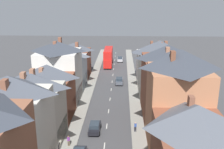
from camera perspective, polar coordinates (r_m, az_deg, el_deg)
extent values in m
cube|color=gray|center=(57.35, -5.46, -4.50)|extent=(2.20, 104.00, 0.14)
cube|color=gray|center=(56.93, 4.81, -4.65)|extent=(2.20, 104.00, 0.14)
cube|color=silver|center=(38.97, -1.67, -15.27)|extent=(0.14, 1.80, 0.01)
cube|color=silver|center=(44.17, -1.15, -11.19)|extent=(0.14, 1.80, 0.01)
cube|color=silver|center=(49.56, -0.75, -7.98)|extent=(0.14, 1.80, 0.01)
cube|color=silver|center=(55.08, -0.44, -5.40)|extent=(0.14, 1.80, 0.01)
cube|color=silver|center=(60.68, -0.18, -3.30)|extent=(0.14, 1.80, 0.01)
cube|color=silver|center=(66.36, 0.03, -1.55)|extent=(0.14, 1.80, 0.01)
cube|color=silver|center=(72.09, 0.21, -0.08)|extent=(0.14, 1.80, 0.01)
cube|color=silver|center=(77.85, 0.36, 1.17)|extent=(0.14, 1.80, 0.01)
cube|color=silver|center=(83.66, 0.49, 2.25)|extent=(0.14, 1.80, 0.01)
cube|color=silver|center=(89.48, 0.60, 3.18)|extent=(0.14, 1.80, 0.01)
cube|color=silver|center=(95.33, 0.70, 4.01)|extent=(0.14, 1.80, 0.01)
cube|color=silver|center=(101.20, 0.79, 4.74)|extent=(0.14, 1.80, 0.01)
cube|color=beige|center=(33.58, -20.53, -12.04)|extent=(8.00, 7.41, 10.11)
pyramid|color=#474C56|center=(31.25, -21.64, -2.09)|extent=(8.00, 7.41, 2.12)
cube|color=brown|center=(29.56, -22.34, -2.05)|extent=(0.60, 0.90, 1.12)
cube|color=#BCB7A8|center=(40.01, -16.50, -8.39)|extent=(8.00, 7.05, 8.29)
cube|color=#1E5133|center=(40.08, -10.74, -11.98)|extent=(0.12, 6.49, 3.20)
pyramid|color=#474C56|center=(38.18, -17.13, -1.28)|extent=(8.00, 7.05, 2.10)
cube|color=#99664C|center=(37.50, -18.78, -0.59)|extent=(0.60, 0.90, 1.45)
cube|color=#99664C|center=(39.12, -16.95, 0.21)|extent=(0.60, 0.90, 1.38)
cube|color=brown|center=(46.85, -13.57, -5.01)|extent=(8.00, 8.18, 7.44)
cube|color=maroon|center=(46.77, -8.71, -7.58)|extent=(0.12, 7.53, 3.20)
pyramid|color=#474C56|center=(45.34, -13.98, 0.73)|extent=(8.00, 8.18, 2.29)
cube|color=#99664C|center=(44.24, -15.16, 0.86)|extent=(0.60, 0.90, 0.90)
cube|color=silver|center=(54.06, -11.35, -0.35)|extent=(8.00, 8.60, 10.36)
cube|color=maroon|center=(54.42, -7.09, -4.01)|extent=(0.12, 7.91, 3.20)
pyramid|color=#383D47|center=(52.66, -11.72, 6.05)|extent=(8.00, 8.60, 1.89)
cube|color=brown|center=(53.57, -11.26, 7.11)|extent=(0.60, 0.90, 1.59)
cube|color=brown|center=(52.32, -12.33, 6.51)|extent=(0.60, 0.90, 1.01)
cube|color=#ADB2B7|center=(62.29, -9.54, 0.53)|extent=(8.00, 8.09, 7.35)
cube|color=navy|center=(62.21, -5.89, -1.34)|extent=(0.12, 7.44, 3.20)
pyramid|color=#565B66|center=(61.21, -9.74, 4.68)|extent=(8.00, 8.09, 1.86)
cube|color=brown|center=(61.56, -9.47, 5.50)|extent=(0.60, 0.90, 1.56)
cube|color=brown|center=(58.75, -8.98, 4.94)|extent=(0.60, 0.90, 1.43)
cube|color=brown|center=(70.17, -8.21, 2.35)|extent=(8.00, 8.52, 7.26)
cube|color=navy|center=(70.09, -4.97, 0.73)|extent=(0.12, 7.83, 3.20)
pyramid|color=#474C56|center=(69.21, -8.36, 6.03)|extent=(8.00, 8.52, 1.88)
cube|color=brown|center=(66.85, -7.73, 6.34)|extent=(0.60, 0.90, 1.49)
cube|color=brown|center=(66.88, -7.62, 6.36)|extent=(0.60, 0.90, 1.53)
pyramid|color=#565B66|center=(28.50, 18.17, -8.89)|extent=(8.00, 11.03, 2.71)
cube|color=brown|center=(29.84, 16.81, -5.95)|extent=(0.60, 0.90, 1.58)
cube|color=#B2704C|center=(38.16, 13.97, -6.98)|extent=(8.00, 8.05, 11.26)
cube|color=olive|center=(39.32, 7.79, -12.43)|extent=(0.12, 7.41, 3.20)
pyramid|color=#383D47|center=(36.03, 14.72, 3.26)|extent=(8.00, 8.05, 2.68)
cube|color=brown|center=(34.69, 13.08, 3.97)|extent=(0.60, 0.90, 1.29)
cube|color=brown|center=(47.19, 11.64, -2.81)|extent=(8.00, 11.31, 10.42)
cube|color=maroon|center=(47.99, 6.71, -6.86)|extent=(0.12, 10.40, 3.20)
pyramid|color=#383D47|center=(45.52, 12.10, 4.85)|extent=(8.00, 11.31, 2.43)
cube|color=#99664C|center=(43.63, 12.00, 5.13)|extent=(0.60, 0.90, 1.13)
cube|color=#BCB7A8|center=(56.72, 10.03, -0.07)|extent=(8.00, 8.56, 9.24)
cube|color=navy|center=(57.23, 5.97, -2.93)|extent=(0.12, 7.87, 3.20)
pyramid|color=#474C56|center=(55.34, 10.34, 5.91)|extent=(8.00, 8.56, 2.78)
cube|color=brown|center=(55.19, 10.55, 6.46)|extent=(0.60, 0.90, 1.11)
cube|color=brown|center=(57.45, 11.66, 6.69)|extent=(0.60, 0.90, 0.94)
cube|color=silver|center=(65.04, 9.03, 1.41)|extent=(8.00, 8.45, 7.72)
cube|color=navy|center=(65.30, 5.51, -0.46)|extent=(0.12, 7.77, 3.20)
pyramid|color=#474C56|center=(63.93, 9.23, 5.81)|extent=(8.00, 8.45, 2.45)
cube|color=brown|center=(64.72, 10.30, 6.56)|extent=(0.60, 0.90, 1.50)
cube|color=brown|center=(65.73, 8.64, 6.68)|extent=(0.60, 0.90, 1.25)
cube|color=red|center=(81.80, -0.80, 3.10)|extent=(2.44, 10.80, 2.50)
cube|color=red|center=(81.28, -0.81, 4.75)|extent=(2.44, 10.58, 2.30)
cube|color=red|center=(81.05, -0.81, 5.58)|extent=(2.39, 10.37, 0.10)
cube|color=#28333D|center=(86.97, -0.62, 4.04)|extent=(2.20, 0.10, 1.20)
cube|color=#28333D|center=(86.50, -0.63, 5.53)|extent=(2.20, 0.10, 1.10)
cube|color=#28333D|center=(81.81, -1.64, 3.28)|extent=(0.06, 9.18, 0.90)
cube|color=#28333D|center=(81.33, -1.65, 4.82)|extent=(0.06, 9.18, 0.90)
cube|color=yellow|center=(86.36, -0.63, 6.05)|extent=(1.34, 0.08, 0.32)
cylinder|color=black|center=(85.39, -1.50, 2.88)|extent=(0.30, 1.00, 1.00)
cylinder|color=black|center=(85.27, 0.14, 2.86)|extent=(0.30, 1.00, 1.00)
cylinder|color=black|center=(79.27, -1.79, 1.81)|extent=(0.30, 1.00, 1.00)
cylinder|color=black|center=(79.14, -0.03, 1.79)|extent=(0.30, 1.00, 1.00)
cube|color=black|center=(42.38, -3.78, -11.51)|extent=(1.70, 4.03, 0.66)
cube|color=#28333D|center=(41.91, -3.82, -10.88)|extent=(1.46, 2.02, 0.60)
cylinder|color=black|center=(43.73, -4.73, -11.10)|extent=(0.20, 0.62, 0.62)
cylinder|color=black|center=(43.57, -2.47, -11.16)|extent=(0.20, 0.62, 0.62)
cylinder|color=black|center=(41.54, -5.14, -12.68)|extent=(0.20, 0.62, 0.62)
cylinder|color=black|center=(41.37, -2.75, -12.76)|extent=(0.20, 0.62, 0.62)
cube|color=#B7BABF|center=(87.28, 1.75, 3.29)|extent=(1.70, 4.06, 0.72)
cube|color=#28333D|center=(86.94, 1.75, 3.68)|extent=(1.46, 2.03, 0.60)
cylinder|color=black|center=(88.60, 1.20, 3.25)|extent=(0.20, 0.62, 0.62)
cylinder|color=black|center=(88.59, 2.31, 3.24)|extent=(0.20, 0.62, 0.62)
cylinder|color=black|center=(86.15, 1.17, 2.87)|extent=(0.20, 0.62, 0.62)
cylinder|color=black|center=(86.14, 2.31, 2.86)|extent=(0.20, 0.62, 0.62)
cube|color=#4C515B|center=(64.53, 1.57, -1.49)|extent=(1.70, 4.17, 0.67)
cube|color=#28333D|center=(64.14, 1.58, -1.00)|extent=(1.46, 2.09, 0.60)
cylinder|color=black|center=(65.88, 0.84, -1.41)|extent=(0.20, 0.62, 0.62)
cylinder|color=black|center=(65.87, 2.32, -1.43)|extent=(0.20, 0.62, 0.62)
cylinder|color=black|center=(63.42, 0.79, -2.12)|extent=(0.20, 0.62, 0.62)
cylinder|color=black|center=(63.41, 2.33, -2.14)|extent=(0.20, 0.62, 0.62)
cylinder|color=brown|center=(38.99, -9.54, -14.53)|extent=(0.14, 0.14, 0.84)
cylinder|color=brown|center=(38.96, -9.27, -14.55)|extent=(0.14, 0.14, 0.84)
cube|color=#723384|center=(38.63, -9.45, -13.66)|extent=(0.36, 0.22, 0.54)
sphere|color=#9E7051|center=(38.44, -9.48, -13.16)|extent=(0.22, 0.22, 0.22)
cylinder|color=#23232D|center=(42.26, 4.98, -11.76)|extent=(0.14, 0.14, 0.84)
cylinder|color=#23232D|center=(42.27, 5.23, -11.76)|extent=(0.14, 0.14, 0.84)
cube|color=#2D4C9E|center=(41.94, 5.13, -10.93)|extent=(0.36, 0.22, 0.54)
sphere|color=tan|center=(41.76, 5.14, -10.45)|extent=(0.22, 0.22, 0.22)
cylinder|color=black|center=(29.61, -11.39, -14.53)|extent=(0.08, 0.90, 0.08)
cube|color=beige|center=(30.02, -11.18, -14.22)|extent=(0.20, 0.32, 0.20)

